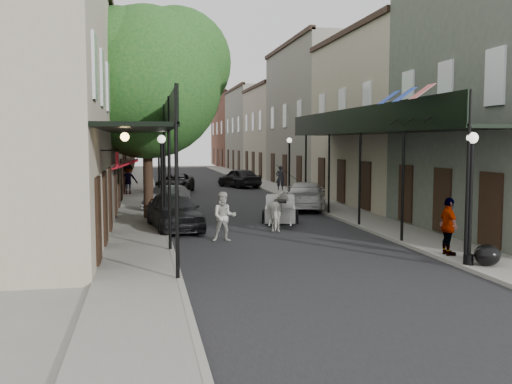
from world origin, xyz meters
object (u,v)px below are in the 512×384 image
car_right_near (306,196)px  pedestrian_sidewalk_right (449,226)px  tree_far (150,109)px  carriage (280,200)px  horse (280,211)px  car_right_far (239,178)px  lamppost_right_near (470,196)px  pedestrian_sidewalk_left (128,179)px  car_left_mid (167,198)px  car_left_far (175,183)px  pedestrian_walking (224,217)px  lamppost_right_far (289,166)px  car_left_near (174,211)px  lamppost_left (162,181)px  tree_near (155,77)px

car_right_near → pedestrian_sidewalk_right: bearing=110.3°
tree_far → carriage: 17.44m
pedestrian_sidewalk_right → tree_far: bearing=23.4°
horse → car_right_far: 21.98m
lamppost_right_near → pedestrian_sidewalk_left: size_ratio=1.88×
car_left_mid → lamppost_right_near: bearing=-40.5°
car_left_far → tree_far: bearing=-175.6°
pedestrian_walking → car_right_near: size_ratio=0.35×
horse → car_left_far: (-3.20, 18.00, -0.07)m
carriage → car_left_mid: carriage is taller
lamppost_right_far → pedestrian_sidewalk_right: lamppost_right_far is taller
tree_far → car_right_near: 14.88m
pedestrian_walking → car_right_far: size_ratio=0.40×
pedestrian_sidewalk_left → lamppost_right_far: bearing=156.7°
car_left_near → car_left_mid: 7.16m
tree_far → car_right_far: size_ratio=1.92×
pedestrian_sidewalk_left → pedestrian_sidewalk_right: 25.09m
pedestrian_sidewalk_left → car_left_far: 3.62m
carriage → car_left_mid: 7.43m
car_left_mid → car_left_far: size_ratio=0.75×
pedestrian_sidewalk_left → car_left_mid: 8.66m
lamppost_right_near → car_right_near: 14.68m
horse → car_right_near: (3.00, 6.62, -0.03)m
car_left_mid → car_left_near: bearing=-66.2°
car_right_far → car_left_near: bearing=52.8°
lamppost_left → carriage: (5.27, 2.32, -1.05)m
car_left_far → car_right_far: size_ratio=1.11×
lamppost_right_far → carriage: (-2.93, -9.68, -1.05)m
carriage → car_right_far: (1.43, 19.57, -0.23)m
pedestrian_sidewalk_right → pedestrian_sidewalk_left: bearing=28.1°
pedestrian_sidewalk_right → car_right_near: pedestrian_sidewalk_right is taller
lamppost_right_near → pedestrian_walking: (-6.10, 5.77, -1.16)m
tree_far → car_right_near: bearing=-55.8°
lamppost_left → car_left_far: bearing=85.2°
lamppost_right_near → lamppost_left: (-8.20, 8.00, 0.00)m
lamppost_left → car_right_near: 10.24m
tree_near → lamppost_right_near: 15.39m
pedestrian_walking → car_left_mid: 10.36m
carriage → lamppost_right_near: bearing=-60.4°
tree_near → car_left_far: bearing=83.4°
pedestrian_sidewalk_left → car_right_near: (9.40, -9.75, -0.38)m
car_left_far → car_right_far: bearing=47.3°
lamppost_right_near → car_left_far: bearing=104.5°
horse → car_right_near: 7.26m
pedestrian_sidewalk_left → car_left_near: pedestrian_sidewalk_left is taller
horse → car_right_far: bearing=-81.4°
car_left_near → car_right_far: size_ratio=1.00×
tree_near → tree_far: (-0.05, 14.00, -0.65)m
car_left_near → car_right_near: 9.23m
car_left_near → lamppost_right_near: bearing=-57.2°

